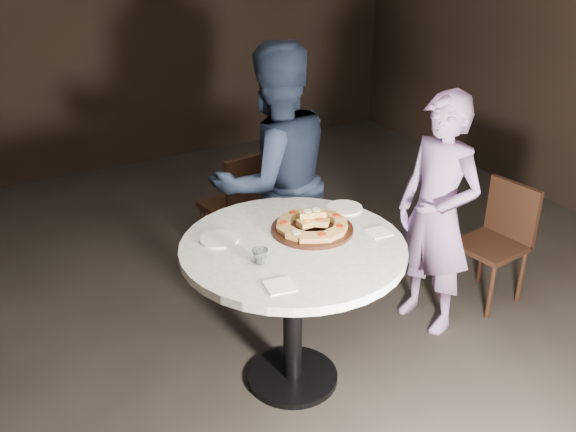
{
  "coord_description": "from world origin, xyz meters",
  "views": [
    {
      "loc": [
        -1.49,
        -2.46,
        2.32
      ],
      "look_at": [
        -0.12,
        -0.03,
        0.96
      ],
      "focal_mm": 40.0,
      "sensor_mm": 36.0,
      "label": 1
    }
  ],
  "objects": [
    {
      "name": "serving_board",
      "position": [
        0.03,
        -0.01,
        0.84
      ],
      "size": [
        0.53,
        0.53,
        0.02
      ],
      "primitive_type": "cylinder",
      "rotation": [
        0.0,
        0.0,
        -0.34
      ],
      "color": "black",
      "rests_on": "table"
    },
    {
      "name": "floor",
      "position": [
        0.0,
        0.0,
        0.0
      ],
      "size": [
        7.0,
        7.0,
        0.0
      ],
      "primitive_type": "plane",
      "color": "black",
      "rests_on": "ground"
    },
    {
      "name": "chair_right",
      "position": [
        1.44,
        0.0,
        0.44
      ],
      "size": [
        0.42,
        0.4,
        0.77
      ],
      "rotation": [
        0.0,
        0.0,
        -1.45
      ],
      "color": "black",
      "rests_on": "ground"
    },
    {
      "name": "diner_teal",
      "position": [
        0.88,
        -0.01,
        0.72
      ],
      "size": [
        0.43,
        0.58,
        1.44
      ],
      "primitive_type": "imported",
      "rotation": [
        0.0,
        0.0,
        -1.39
      ],
      "color": "#866EAA",
      "rests_on": "ground"
    },
    {
      "name": "chair_far",
      "position": [
        0.19,
        1.13,
        0.5
      ],
      "size": [
        0.46,
        0.48,
        0.87
      ],
      "rotation": [
        0.0,
        0.0,
        3.28
      ],
      "color": "black",
      "rests_on": "ground"
    },
    {
      "name": "diner_navy",
      "position": [
        0.18,
        0.66,
        0.83
      ],
      "size": [
        0.81,
        0.63,
        1.66
      ],
      "primitive_type": "imported",
      "rotation": [
        0.0,
        0.0,
        3.15
      ],
      "color": "#141D31",
      "rests_on": "ground"
    },
    {
      "name": "plate_right",
      "position": [
        0.32,
        0.12,
        0.84
      ],
      "size": [
        0.22,
        0.22,
        0.01
      ],
      "primitive_type": "cylinder",
      "rotation": [
        0.0,
        0.0,
        -0.13
      ],
      "color": "white",
      "rests_on": "table"
    },
    {
      "name": "water_glass",
      "position": [
        -0.34,
        -0.17,
        0.87
      ],
      "size": [
        0.08,
        0.08,
        0.07
      ],
      "primitive_type": "imported",
      "rotation": [
        0.0,
        0.0,
        -0.07
      ],
      "color": "silver",
      "rests_on": "table"
    },
    {
      "name": "table",
      "position": [
        -0.12,
        -0.08,
        0.68
      ],
      "size": [
        1.24,
        1.24,
        0.83
      ],
      "rotation": [
        0.0,
        0.0,
        -0.13
      ],
      "color": "black",
      "rests_on": "ground"
    },
    {
      "name": "napkin_far",
      "position": [
        0.31,
        -0.19,
        0.84
      ],
      "size": [
        0.12,
        0.12,
        0.01
      ],
      "primitive_type": "cube",
      "rotation": [
        0.0,
        0.0,
        -0.07
      ],
      "color": "white",
      "rests_on": "table"
    },
    {
      "name": "plate_left",
      "position": [
        -0.42,
        0.13,
        0.84
      ],
      "size": [
        0.22,
        0.22,
        0.01
      ],
      "primitive_type": "cylinder",
      "rotation": [
        0.0,
        0.0,
        -0.2
      ],
      "color": "white",
      "rests_on": "table"
    },
    {
      "name": "napkin_near",
      "position": [
        -0.36,
        -0.39,
        0.84
      ],
      "size": [
        0.14,
        0.14,
        0.01
      ],
      "primitive_type": "cube",
      "rotation": [
        0.0,
        0.0,
        -0.17
      ],
      "color": "white",
      "rests_on": "table"
    },
    {
      "name": "focaccia_pile",
      "position": [
        0.04,
        -0.01,
        0.88
      ],
      "size": [
        0.37,
        0.38,
        0.1
      ],
      "rotation": [
        0.0,
        0.0,
        0.0
      ],
      "color": "#AB8342",
      "rests_on": "serving_board"
    }
  ]
}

